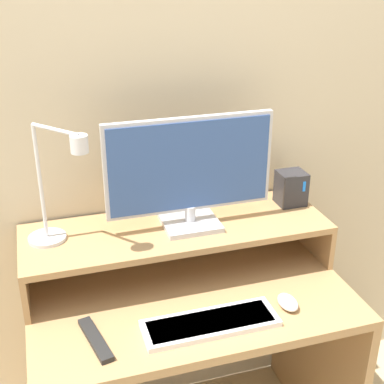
{
  "coord_description": "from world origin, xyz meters",
  "views": [
    {
      "loc": [
        -0.41,
        -1.06,
        1.73
      ],
      "look_at": [
        0.02,
        0.34,
        1.06
      ],
      "focal_mm": 50.0,
      "sensor_mm": 36.0,
      "label": 1
    }
  ],
  "objects_px": {
    "router_dock": "(291,188)",
    "mouse": "(288,302)",
    "monitor": "(190,171)",
    "desk_lamp": "(57,194)",
    "keyboard": "(210,323)",
    "remote_control": "(95,339)"
  },
  "relations": [
    {
      "from": "remote_control",
      "to": "desk_lamp",
      "type": "bearing_deg",
      "value": 100.4
    },
    {
      "from": "remote_control",
      "to": "mouse",
      "type": "bearing_deg",
      "value": -1.18
    },
    {
      "from": "desk_lamp",
      "to": "mouse",
      "type": "relative_size",
      "value": 4.33
    },
    {
      "from": "keyboard",
      "to": "mouse",
      "type": "bearing_deg",
      "value": 3.91
    },
    {
      "from": "keyboard",
      "to": "remote_control",
      "type": "relative_size",
      "value": 1.98
    },
    {
      "from": "monitor",
      "to": "desk_lamp",
      "type": "bearing_deg",
      "value": -178.24
    },
    {
      "from": "keyboard",
      "to": "mouse",
      "type": "distance_m",
      "value": 0.26
    },
    {
      "from": "mouse",
      "to": "remote_control",
      "type": "height_order",
      "value": "mouse"
    },
    {
      "from": "mouse",
      "to": "remote_control",
      "type": "distance_m",
      "value": 0.59
    },
    {
      "from": "monitor",
      "to": "keyboard",
      "type": "distance_m",
      "value": 0.48
    },
    {
      "from": "desk_lamp",
      "to": "monitor",
      "type": "bearing_deg",
      "value": 1.76
    },
    {
      "from": "keyboard",
      "to": "remote_control",
      "type": "xyz_separation_m",
      "value": [
        -0.33,
        0.03,
        -0.0
      ]
    },
    {
      "from": "mouse",
      "to": "remote_control",
      "type": "xyz_separation_m",
      "value": [
        -0.59,
        0.01,
        -0.01
      ]
    },
    {
      "from": "monitor",
      "to": "desk_lamp",
      "type": "relative_size",
      "value": 1.43
    },
    {
      "from": "router_dock",
      "to": "mouse",
      "type": "bearing_deg",
      "value": -115.86
    },
    {
      "from": "desk_lamp",
      "to": "mouse",
      "type": "xyz_separation_m",
      "value": [
        0.64,
        -0.29,
        -0.32
      ]
    },
    {
      "from": "desk_lamp",
      "to": "keyboard",
      "type": "height_order",
      "value": "desk_lamp"
    },
    {
      "from": "keyboard",
      "to": "mouse",
      "type": "height_order",
      "value": "mouse"
    },
    {
      "from": "monitor",
      "to": "remote_control",
      "type": "xyz_separation_m",
      "value": [
        -0.37,
        -0.3,
        -0.35
      ]
    },
    {
      "from": "keyboard",
      "to": "router_dock",
      "type": "bearing_deg",
      "value": 41.14
    },
    {
      "from": "monitor",
      "to": "remote_control",
      "type": "bearing_deg",
      "value": -141.28
    },
    {
      "from": "monitor",
      "to": "mouse",
      "type": "xyz_separation_m",
      "value": [
        0.22,
        -0.31,
        -0.34
      ]
    }
  ]
}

